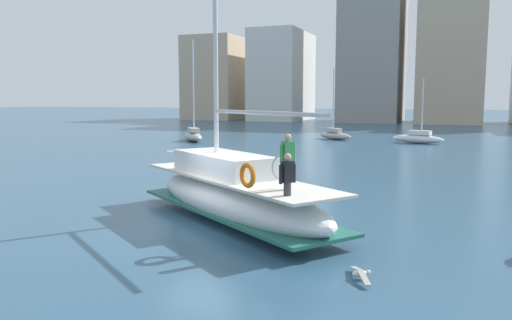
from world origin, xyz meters
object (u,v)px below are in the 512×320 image
(moored_sloop_near, at_px, (418,138))
(moored_sloop_far, at_px, (335,134))
(moored_catamaran, at_px, (193,135))
(seagull, at_px, (361,273))
(main_sailboat, at_px, (233,193))

(moored_sloop_near, height_order, moored_sloop_far, moored_sloop_far)
(moored_sloop_far, height_order, moored_catamaran, moored_catamaran)
(moored_sloop_near, relative_size, moored_catamaran, 0.62)
(moored_sloop_near, height_order, seagull, moored_sloop_near)
(moored_sloop_near, height_order, moored_catamaran, moored_catamaran)
(moored_sloop_near, xyz_separation_m, moored_catamaran, (-20.29, -5.08, 0.11))
(moored_sloop_near, distance_m, seagull, 37.20)
(seagull, bearing_deg, moored_sloop_near, 91.17)
(main_sailboat, xyz_separation_m, moored_catamaran, (-16.20, 28.00, -0.30))
(main_sailboat, xyz_separation_m, seagull, (4.85, -4.11, -0.78))
(moored_sloop_near, bearing_deg, moored_sloop_far, 167.27)
(moored_sloop_near, xyz_separation_m, seagull, (0.76, -37.19, -0.37))
(moored_sloop_far, relative_size, seagull, 6.16)
(moored_catamaran, bearing_deg, moored_sloop_far, 29.27)
(seagull, bearing_deg, moored_sloop_far, 102.67)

